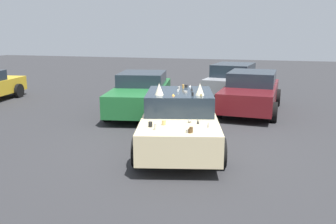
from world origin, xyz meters
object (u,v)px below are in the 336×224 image
object	(u,v)px
art_car_decorated	(179,120)
parked_sedan_far_right	(234,79)
parked_sedan_row_back_far	(141,93)
parked_sedan_behind_left	(251,91)

from	to	relation	value
art_car_decorated	parked_sedan_far_right	xyz separation A→B (m)	(8.23, -0.58, 0.02)
parked_sedan_row_back_far	parked_sedan_behind_left	world-z (taller)	parked_sedan_behind_left
art_car_decorated	parked_sedan_behind_left	world-z (taller)	art_car_decorated
parked_sedan_row_back_far	parked_sedan_behind_left	distance (m)	4.05
parked_sedan_behind_left	parked_sedan_far_right	xyz separation A→B (m)	(3.41, 0.95, 0.00)
parked_sedan_row_back_far	parked_sedan_far_right	distance (m)	5.51
parked_sedan_row_back_far	parked_sedan_far_right	world-z (taller)	parked_sedan_far_right
art_car_decorated	parked_sedan_behind_left	bearing A→B (deg)	148.94
art_car_decorated	parked_sedan_row_back_far	xyz separation A→B (m)	(3.54, 2.30, -0.00)
parked_sedan_far_right	parked_sedan_behind_left	bearing A→B (deg)	-156.98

